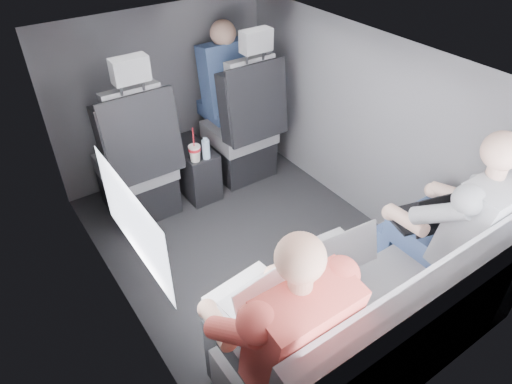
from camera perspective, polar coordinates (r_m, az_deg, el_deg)
floor at (r=3.17m, az=0.14°, el=-7.41°), size 2.60×2.60×0.00m
ceiling at (r=2.43m, az=0.19°, el=16.09°), size 2.60×2.60×0.00m
panel_left at (r=2.45m, az=-17.43°, el=-4.07°), size 0.02×2.60×1.35m
panel_right at (r=3.27m, az=13.32°, el=7.72°), size 0.02×2.60×1.35m
panel_front at (r=3.75m, az=-11.53°, el=11.84°), size 1.80×0.02×1.35m
panel_back at (r=2.09m, az=21.68°, el=-13.96°), size 1.80×0.02×1.35m
side_window at (r=2.08m, az=-15.16°, el=-3.67°), size 0.02×0.75×0.42m
seatbelt at (r=3.39m, az=-0.09°, el=12.17°), size 0.35×0.11×0.59m
front_seat_left at (r=3.36m, az=-14.50°, el=2.92°), size 0.52×0.58×1.26m
front_seat_right at (r=3.70m, az=-1.59°, el=7.42°), size 0.52×0.58×1.26m
center_console at (r=3.64m, az=-7.81°, el=2.89°), size 0.24×0.48×0.41m
rear_bench at (r=2.44m, az=15.19°, el=-16.23°), size 1.60×0.57×0.92m
soda_cup at (r=3.34m, az=-7.67°, el=4.91°), size 0.09×0.09×0.27m
water_bottle at (r=3.35m, az=-6.28°, el=5.37°), size 0.06×0.06×0.17m
laptop_white at (r=2.06m, az=0.02°, el=-12.94°), size 0.38×0.36×0.26m
laptop_silver at (r=2.30m, az=9.95°, el=-7.21°), size 0.34×0.31×0.23m
laptop_black at (r=2.63m, az=20.44°, el=-2.82°), size 0.35×0.35×0.22m
passenger_rear_left at (r=1.96m, az=2.68°, el=-17.04°), size 0.50×0.62×1.22m
passenger_rear_right at (r=2.61m, az=23.34°, el=-3.91°), size 0.51×0.63×1.24m
passenger_front_right at (r=3.74m, az=-3.87°, el=13.68°), size 0.40×0.40×0.79m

